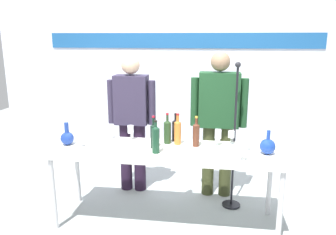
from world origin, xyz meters
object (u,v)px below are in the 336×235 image
object	(u,v)px
wine_glass_left_0	(80,138)
wine_glass_right_1	(243,149)
wine_glass_left_2	(131,130)
wine_bottle_1	(154,135)
microphone_stand	(233,160)
display_table	(166,155)
wine_glass_right_2	(247,141)
wine_glass_right_4	(243,135)
wine_bottle_5	(176,129)
wine_glass_left_1	(112,129)
wine_glass_right_0	(231,135)
wine_bottle_2	(167,131)
presenter_right	(218,115)
decanter_blue_right	(268,146)
decanter_blue_left	(67,137)
presenter_left	(132,116)
wine_bottle_0	(156,139)
wine_bottle_4	(196,134)
wine_glass_right_3	(218,134)
wine_bottle_3	(178,131)

from	to	relation	value
wine_glass_left_0	wine_glass_right_1	xyz separation A→B (m)	(1.57, -0.15, 0.01)
wine_glass_left_2	wine_glass_left_0	bearing A→B (deg)	-146.00
wine_bottle_1	microphone_stand	xyz separation A→B (m)	(0.80, 0.38, -0.37)
wine_glass_left_0	microphone_stand	size ratio (longest dim) A/B	0.09
display_table	wine_glass_right_2	xyz separation A→B (m)	(0.77, 0.08, 0.16)
wine_glass_left_2	wine_glass_right_4	world-z (taller)	wine_glass_left_2
wine_bottle_5	wine_glass_left_0	bearing A→B (deg)	-159.70
wine_glass_left_1	display_table	bearing A→B (deg)	-23.68
wine_glass_right_0	wine_glass_right_4	xyz separation A→B (m)	(0.11, -0.01, 0.01)
wine_bottle_2	wine_glass_right_2	size ratio (longest dim) A/B	2.29
presenter_right	wine_glass_right_1	size ratio (longest dim) A/B	11.42
wine_bottle_5	microphone_stand	bearing A→B (deg)	11.50
display_table	decanter_blue_right	distance (m)	0.97
decanter_blue_left	display_table	bearing A→B (deg)	-0.16
wine_bottle_5	wine_glass_right_4	xyz separation A→B (m)	(0.69, -0.05, -0.02)
decanter_blue_left	presenter_left	distance (m)	0.84
wine_glass_right_1	wine_bottle_5	bearing A→B (deg)	143.23
wine_bottle_0	wine_bottle_5	world-z (taller)	wine_bottle_0
presenter_right	wine_bottle_4	world-z (taller)	presenter_right
wine_bottle_1	wine_glass_right_3	distance (m)	0.65
wine_bottle_1	wine_glass_right_1	world-z (taller)	wine_bottle_1
wine_glass_right_2	wine_glass_right_3	size ratio (longest dim) A/B	0.84
wine_glass_left_1	wine_glass_left_2	distance (m)	0.22
wine_glass_right_4	wine_glass_right_3	bearing A→B (deg)	-167.68
wine_bottle_1	wine_glass_right_0	bearing A→B (deg)	16.22
wine_bottle_5	wine_bottle_2	bearing A→B (deg)	-128.24
wine_bottle_1	wine_bottle_5	xyz separation A→B (m)	(0.19, 0.26, -0.01)
presenter_right	wine_glass_left_1	size ratio (longest dim) A/B	11.88
presenter_right	wine_bottle_1	xyz separation A→B (m)	(-0.63, -0.65, -0.07)
decanter_blue_left	wine_glass_left_2	size ratio (longest dim) A/B	1.47
wine_bottle_3	wine_glass_left_2	size ratio (longest dim) A/B	2.02
wine_bottle_2	microphone_stand	size ratio (longest dim) A/B	0.20
wine_bottle_2	wine_bottle_5	size ratio (longest dim) A/B	1.07
presenter_left	wine_glass_left_0	bearing A→B (deg)	-115.41
wine_glass_right_0	presenter_left	bearing A→B (deg)	159.42
decanter_blue_left	wine_bottle_3	size ratio (longest dim) A/B	0.73
wine_glass_left_0	microphone_stand	xyz separation A→B (m)	(1.53, 0.46, -0.33)
decanter_blue_left	decanter_blue_right	xyz separation A→B (m)	(1.97, 0.00, 0.00)
wine_bottle_0	wine_bottle_4	size ratio (longest dim) A/B	1.03
wine_bottle_5	wine_bottle_3	bearing A→B (deg)	-72.88
wine_bottle_4	wine_bottle_0	bearing A→B (deg)	-145.60
wine_glass_right_2	wine_glass_right_1	bearing A→B (deg)	-101.16
wine_glass_left_1	wine_glass_right_1	bearing A→B (deg)	-19.73
wine_bottle_4	wine_glass_left_2	size ratio (longest dim) A/B	1.95
wine_glass_right_3	wine_glass_right_4	bearing A→B (deg)	12.32
wine_bottle_0	decanter_blue_right	bearing A→B (deg)	6.42
wine_glass_left_2	presenter_right	bearing A→B (deg)	25.22
display_table	wine_bottle_1	distance (m)	0.23
decanter_blue_left	wine_glass_left_0	world-z (taller)	decanter_blue_left
decanter_blue_right	wine_glass_left_1	size ratio (longest dim) A/B	1.62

